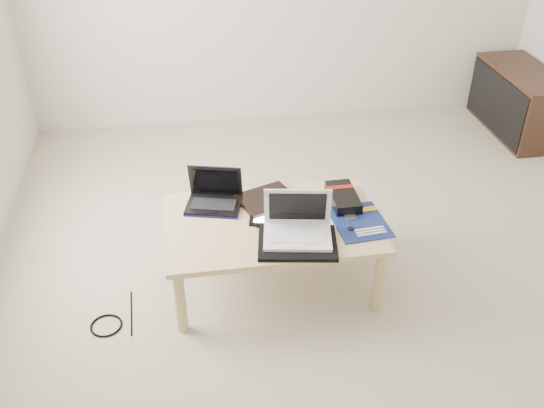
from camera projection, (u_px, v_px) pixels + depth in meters
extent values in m
plane|color=#B0A38E|center=(345.00, 265.00, 3.46)|extent=(4.00, 4.00, 0.00)
cube|color=tan|center=(272.00, 224.00, 3.14)|extent=(1.10, 0.70, 0.03)
cylinder|color=tan|center=(180.00, 302.00, 2.94)|extent=(0.06, 0.06, 0.37)
cylinder|color=tan|center=(379.00, 281.00, 3.07)|extent=(0.06, 0.06, 0.37)
cylinder|color=tan|center=(177.00, 230.00, 3.43)|extent=(0.06, 0.06, 0.37)
cylinder|color=tan|center=(348.00, 214.00, 3.56)|extent=(0.06, 0.06, 0.37)
cube|color=#362316|center=(520.00, 101.00, 4.75)|extent=(0.40, 0.90, 0.50)
cube|color=black|center=(496.00, 103.00, 4.72)|extent=(0.02, 0.86, 0.44)
cube|color=black|center=(267.00, 200.00, 3.27)|extent=(0.36, 0.33, 0.03)
cube|color=black|center=(214.00, 205.00, 3.24)|extent=(0.33, 0.26, 0.02)
cube|color=black|center=(214.00, 204.00, 3.23)|extent=(0.26, 0.16, 0.00)
cube|color=black|center=(211.00, 212.00, 3.17)|extent=(0.07, 0.04, 0.00)
cube|color=black|center=(215.00, 181.00, 3.25)|extent=(0.29, 0.11, 0.19)
cube|color=black|center=(215.00, 182.00, 3.24)|extent=(0.24, 0.09, 0.15)
cube|color=#0D0B40|center=(210.00, 217.00, 3.16)|extent=(0.28, 0.08, 0.01)
cube|color=black|center=(272.00, 216.00, 3.16)|extent=(0.26, 0.21, 0.01)
cube|color=white|center=(272.00, 215.00, 3.16)|extent=(0.21, 0.17, 0.00)
cube|color=#B4B5B9|center=(286.00, 208.00, 3.21)|extent=(0.13, 0.25, 0.02)
cube|color=#9E9EA3|center=(286.00, 207.00, 3.21)|extent=(0.10, 0.20, 0.00)
cube|color=black|center=(297.00, 243.00, 2.96)|extent=(0.42, 0.34, 0.02)
cube|color=silver|center=(297.00, 236.00, 2.98)|extent=(0.37, 0.28, 0.02)
cube|color=white|center=(297.00, 235.00, 2.97)|extent=(0.29, 0.17, 0.00)
cube|color=silver|center=(298.00, 246.00, 2.90)|extent=(0.08, 0.04, 0.00)
cube|color=silver|center=(298.00, 206.00, 2.99)|extent=(0.34, 0.11, 0.22)
cube|color=black|center=(298.00, 207.00, 2.98)|extent=(0.28, 0.09, 0.18)
cube|color=#0C1C4C|center=(360.00, 222.00, 3.12)|extent=(0.29, 0.35, 0.01)
cube|color=#B4B5B9|center=(351.00, 217.00, 3.15)|extent=(0.06, 0.06, 0.01)
cube|color=yellow|center=(367.00, 208.00, 3.21)|extent=(0.11, 0.02, 0.01)
cube|color=yellow|center=(368.00, 210.00, 3.20)|extent=(0.11, 0.02, 0.01)
cube|color=silver|center=(369.00, 229.00, 3.06)|extent=(0.15, 0.02, 0.01)
cube|color=silver|center=(371.00, 231.00, 3.04)|extent=(0.15, 0.02, 0.01)
cube|color=silver|center=(372.00, 234.00, 3.02)|extent=(0.15, 0.02, 0.01)
cube|color=black|center=(351.00, 229.00, 3.06)|extent=(0.03, 0.03, 0.01)
cube|color=black|center=(343.00, 198.00, 3.26)|extent=(0.14, 0.28, 0.06)
cube|color=maroon|center=(341.00, 187.00, 3.30)|extent=(0.14, 0.04, 0.00)
torus|color=black|center=(260.00, 222.00, 3.11)|extent=(0.10, 0.10, 0.01)
torus|color=black|center=(106.00, 326.00, 3.05)|extent=(0.21, 0.21, 0.01)
cylinder|color=black|center=(131.00, 313.00, 3.13)|extent=(0.02, 0.33, 0.01)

